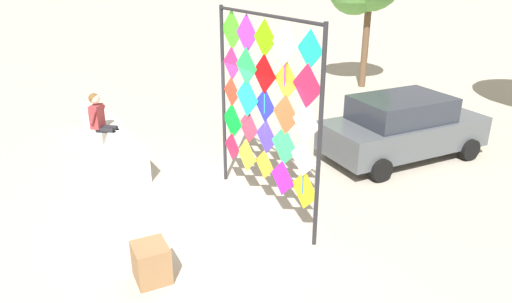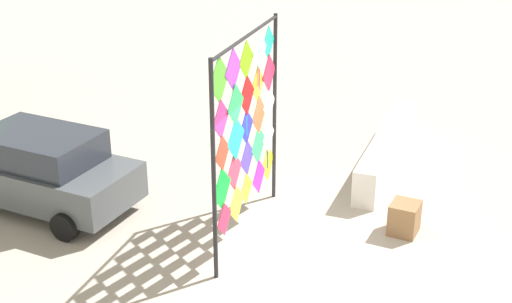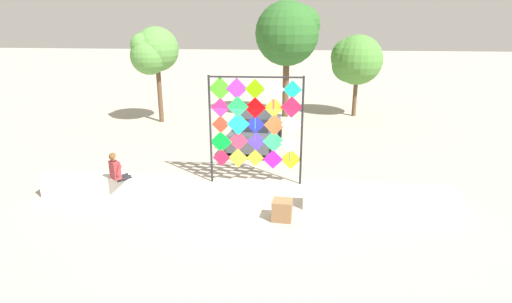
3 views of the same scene
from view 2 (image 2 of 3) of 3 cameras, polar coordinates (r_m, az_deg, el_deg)
ground at (r=11.96m, az=3.82°, el=-8.06°), size 120.00×120.00×0.00m
plaza_ledge_right at (r=15.12m, az=10.41°, el=0.19°), size 4.27×0.44×0.73m
kite_display_rack at (r=11.61m, az=-0.71°, el=2.31°), size 3.00×0.16×3.54m
parked_car at (r=13.68m, az=-17.08°, el=-1.31°), size 2.09×3.92×1.47m
cardboard_box_large at (r=12.62m, az=11.79°, el=-5.24°), size 0.56×0.52×0.57m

